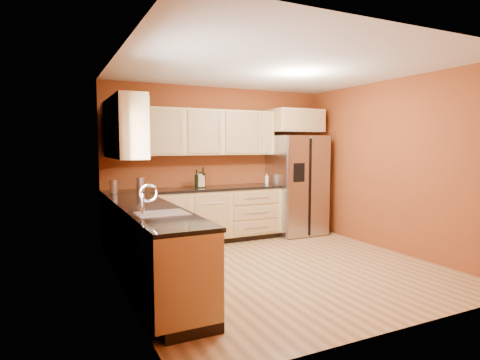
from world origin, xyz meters
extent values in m
plane|color=olive|center=(0.00, 0.00, 0.00)|extent=(4.00, 4.00, 0.00)
plane|color=silver|center=(0.00, 0.00, 2.60)|extent=(4.00, 4.00, 0.00)
cube|color=brown|center=(0.00, 2.00, 1.30)|extent=(4.00, 0.04, 2.60)
cube|color=brown|center=(0.00, -2.00, 1.30)|extent=(4.00, 0.04, 2.60)
cube|color=brown|center=(-2.00, 0.00, 1.30)|extent=(0.04, 4.00, 2.60)
cube|color=brown|center=(2.00, 0.00, 1.30)|extent=(0.04, 4.00, 2.60)
cube|color=tan|center=(-0.55, 1.70, 0.44)|extent=(2.90, 0.60, 0.88)
cube|color=tan|center=(-1.70, 0.00, 0.44)|extent=(0.60, 2.80, 0.88)
cube|color=black|center=(-0.55, 1.69, 0.90)|extent=(2.90, 0.62, 0.04)
cube|color=black|center=(-1.69, 0.00, 0.90)|extent=(0.62, 2.80, 0.04)
cube|color=tan|center=(-0.25, 1.83, 1.83)|extent=(2.30, 0.33, 0.75)
cube|color=tan|center=(-1.83, 0.72, 1.83)|extent=(0.33, 1.35, 0.75)
cube|color=tan|center=(-1.67, 1.67, 1.83)|extent=(0.67, 0.67, 0.75)
cube|color=tan|center=(1.35, 1.70, 2.05)|extent=(0.92, 0.60, 0.40)
cube|color=#AFAEB3|center=(1.35, 1.62, 0.89)|extent=(0.90, 0.75, 1.78)
cube|color=white|center=(-1.98, -0.50, 1.55)|extent=(0.03, 0.90, 1.00)
cylinder|color=#AFAEB3|center=(-1.85, 1.61, 1.01)|extent=(0.13, 0.13, 0.18)
cylinder|color=#AFAEB3|center=(-1.45, 1.63, 1.02)|extent=(0.13, 0.13, 0.20)
cube|color=#AB7D53|center=(-0.45, 1.74, 1.03)|extent=(0.12, 0.12, 0.22)
cylinder|color=silver|center=(0.80, 1.75, 1.01)|extent=(0.08, 0.08, 0.19)
camera|label=1|loc=(-2.72, -4.44, 1.61)|focal=30.00mm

